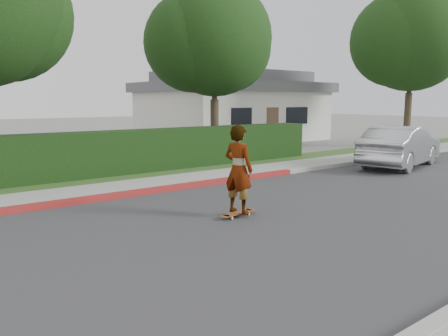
% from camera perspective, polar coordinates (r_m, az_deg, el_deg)
% --- Properties ---
extents(ground, '(120.00, 120.00, 0.00)m').
position_cam_1_polar(ground, '(11.69, 19.46, -3.88)').
color(ground, slate).
rests_on(ground, ground).
extents(road, '(60.00, 8.00, 0.01)m').
position_cam_1_polar(road, '(11.69, 19.46, -3.86)').
color(road, '#2D2D30').
rests_on(road, ground).
extents(curb_far, '(60.00, 0.20, 0.15)m').
position_cam_1_polar(curb_far, '(14.27, 5.59, -0.90)').
color(curb_far, '#9E9E99').
rests_on(curb_far, ground).
extents(curb_red_section, '(12.00, 0.21, 0.15)m').
position_cam_1_polar(curb_red_section, '(11.51, -12.96, -3.40)').
color(curb_red_section, maroon).
rests_on(curb_red_section, ground).
extents(sidewalk_far, '(60.00, 1.60, 0.12)m').
position_cam_1_polar(sidewalk_far, '(14.94, 3.23, -0.50)').
color(sidewalk_far, gray).
rests_on(sidewalk_far, ground).
extents(planting_strip, '(60.00, 1.60, 0.10)m').
position_cam_1_polar(planting_strip, '(16.17, -0.47, 0.18)').
color(planting_strip, '#2D4C1E').
rests_on(planting_strip, ground).
extents(hedge, '(15.00, 1.00, 1.50)m').
position_cam_1_polar(hedge, '(15.01, -11.06, 2.06)').
color(hedge, black).
rests_on(hedge, ground).
extents(tree_center, '(5.66, 4.84, 7.44)m').
position_cam_1_polar(tree_center, '(19.11, -1.66, 16.10)').
color(tree_center, '#33261C').
rests_on(tree_center, ground).
extents(tree_right, '(6.32, 5.60, 8.56)m').
position_cam_1_polar(tree_right, '(25.77, 22.99, 15.13)').
color(tree_right, '#33261C').
rests_on(tree_right, ground).
extents(house, '(10.60, 8.60, 4.30)m').
position_cam_1_polar(house, '(28.32, 1.00, 8.01)').
color(house, beige).
rests_on(house, ground).
extents(skateboard, '(0.98, 0.30, 0.09)m').
position_cam_1_polar(skateboard, '(9.37, 1.87, -5.91)').
color(skateboard, gold).
rests_on(skateboard, ground).
extents(skateboarder, '(0.60, 0.77, 1.87)m').
position_cam_1_polar(skateboarder, '(9.17, 1.90, -0.17)').
color(skateboarder, white).
rests_on(skateboarder, skateboard).
extents(car_silver, '(4.96, 2.65, 1.55)m').
position_cam_1_polar(car_silver, '(17.63, 22.08, 2.64)').
color(car_silver, silver).
rests_on(car_silver, ground).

